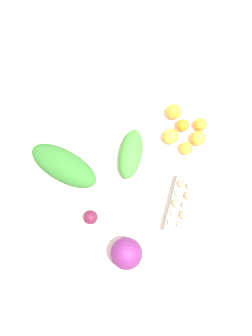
% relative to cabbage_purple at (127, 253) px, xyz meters
% --- Properties ---
extents(ground_plane, '(8.00, 8.00, 0.00)m').
position_rel_cabbage_purple_xyz_m(ground_plane, '(-0.26, 0.34, -0.84)').
color(ground_plane, '#C6B289').
extents(dining_table, '(1.14, 1.00, 0.76)m').
position_rel_cabbage_purple_xyz_m(dining_table, '(-0.26, 0.34, -0.18)').
color(dining_table, silver).
rests_on(dining_table, ground_plane).
extents(cabbage_purple, '(0.16, 0.16, 0.16)m').
position_rel_cabbage_purple_xyz_m(cabbage_purple, '(0.00, 0.00, 0.00)').
color(cabbage_purple, '#6B2366').
rests_on(cabbage_purple, dining_table).
extents(egg_carton, '(0.20, 0.31, 0.09)m').
position_rel_cabbage_purple_xyz_m(egg_carton, '(0.07, 0.35, -0.03)').
color(egg_carton, '#A8A8A3').
rests_on(egg_carton, dining_table).
extents(greens_bunch_chard, '(0.40, 0.21, 0.10)m').
position_rel_cabbage_purple_xyz_m(greens_bunch_chard, '(-0.52, 0.15, -0.03)').
color(greens_bunch_chard, '#2D6B28').
rests_on(greens_bunch_chard, dining_table).
extents(greens_bunch_dandelion, '(0.23, 0.30, 0.08)m').
position_rel_cabbage_purple_xyz_m(greens_bunch_dandelion, '(-0.29, 0.41, -0.04)').
color(greens_bunch_dandelion, '#3D8433').
rests_on(greens_bunch_dandelion, dining_table).
extents(beet_root, '(0.07, 0.07, 0.07)m').
position_rel_cabbage_purple_xyz_m(beet_root, '(-0.25, 0.03, -0.04)').
color(beet_root, '#5B1933').
rests_on(beet_root, dining_table).
extents(orange_0, '(0.07, 0.07, 0.07)m').
position_rel_cabbage_purple_xyz_m(orange_0, '(-0.07, 0.62, -0.04)').
color(orange_0, orange).
rests_on(orange_0, dining_table).
extents(orange_1, '(0.08, 0.08, 0.08)m').
position_rel_cabbage_purple_xyz_m(orange_1, '(-0.05, 0.70, -0.04)').
color(orange_1, '#F9A833').
rests_on(orange_1, dining_table).
extents(orange_2, '(0.07, 0.07, 0.07)m').
position_rel_cabbage_purple_xyz_m(orange_2, '(-0.16, 0.71, -0.04)').
color(orange_2, orange).
rests_on(orange_2, dining_table).
extents(orange_3, '(0.08, 0.08, 0.08)m').
position_rel_cabbage_purple_xyz_m(orange_3, '(-0.24, 0.74, -0.04)').
color(orange_3, orange).
rests_on(orange_3, dining_table).
extents(orange_4, '(0.08, 0.08, 0.08)m').
position_rel_cabbage_purple_xyz_m(orange_4, '(-0.18, 0.62, -0.04)').
color(orange_4, '#F9A833').
rests_on(orange_4, dining_table).
extents(orange_5, '(0.07, 0.07, 0.07)m').
position_rel_cabbage_purple_xyz_m(orange_5, '(-0.09, 0.77, -0.04)').
color(orange_5, orange).
rests_on(orange_5, dining_table).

